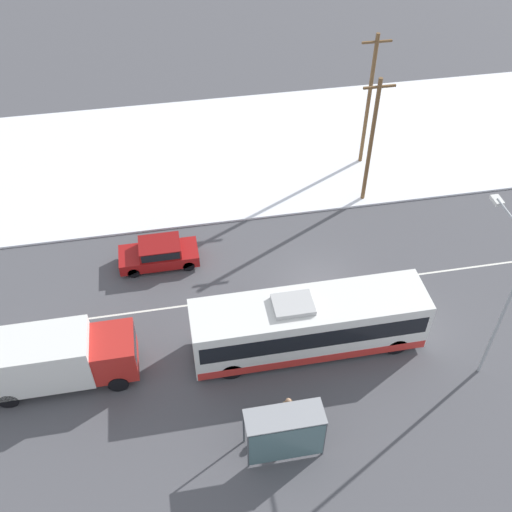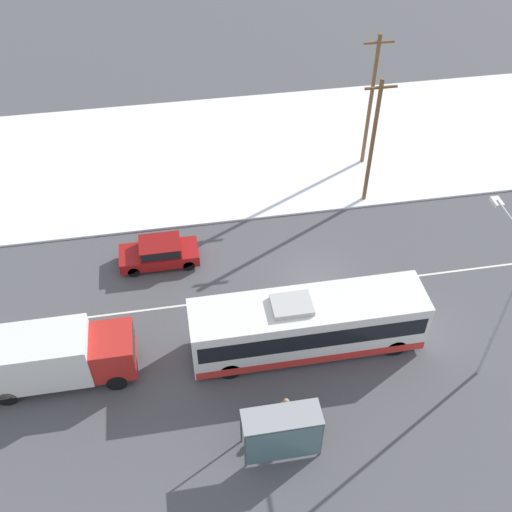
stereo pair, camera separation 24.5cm
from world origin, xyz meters
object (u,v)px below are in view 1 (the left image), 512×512
object	(u,v)px
box_truck	(48,359)
utility_pole_roadside	(371,141)
city_bus	(309,324)
pedestrian_at_stop	(288,408)
streetlamp	(503,285)
bus_shelter	(286,432)
utility_pole_snowlot	(369,100)
sedan_car	(159,252)

from	to	relation	value
box_truck	utility_pole_roadside	world-z (taller)	utility_pole_roadside
city_bus	box_truck	size ratio (longest dim) A/B	1.48
city_bus	pedestrian_at_stop	bearing A→B (deg)	-115.34
streetlamp	utility_pole_roadside	xyz separation A→B (m)	(-1.38, 12.59, -0.88)
box_truck	pedestrian_at_stop	world-z (taller)	box_truck
bus_shelter	utility_pole_snowlot	distance (m)	21.82
box_truck	city_bus	bearing A→B (deg)	-0.62
box_truck	sedan_car	distance (m)	8.59
city_bus	bus_shelter	size ratio (longest dim) A/B	3.42
city_bus	pedestrian_at_stop	size ratio (longest dim) A/B	6.48
city_bus	utility_pole_snowlot	world-z (taller)	utility_pole_snowlot
sedan_car	utility_pole_snowlot	xyz separation A→B (m)	(13.64, 7.31, 3.75)
streetlamp	utility_pole_roadside	world-z (taller)	utility_pole_roadside
city_bus	utility_pole_snowlot	xyz separation A→B (m)	(7.13, 14.24, 2.98)
utility_pole_roadside	utility_pole_snowlot	bearing A→B (deg)	74.56
streetlamp	utility_pole_roadside	bearing A→B (deg)	96.25
streetlamp	utility_pole_snowlot	world-z (taller)	utility_pole_snowlot
city_bus	sedan_car	world-z (taller)	city_bus
bus_shelter	sedan_car	bearing A→B (deg)	109.28
pedestrian_at_stop	utility_pole_roadside	distance (m)	16.54
box_truck	sedan_car	world-z (taller)	box_truck
box_truck	utility_pole_roadside	distance (m)	20.67
utility_pole_roadside	utility_pole_snowlot	size ratio (longest dim) A/B	0.92
pedestrian_at_stop	utility_pole_roadside	size ratio (longest dim) A/B	0.21
city_bus	streetlamp	distance (m)	8.52
bus_shelter	utility_pole_snowlot	xyz separation A→B (m)	(9.37, 19.50, 2.87)
box_truck	utility_pole_snowlot	world-z (taller)	utility_pole_snowlot
streetlamp	box_truck	bearing A→B (deg)	173.01
box_truck	utility_pole_snowlot	size ratio (longest dim) A/B	0.83
utility_pole_roadside	utility_pole_snowlot	distance (m)	4.03
bus_shelter	pedestrian_at_stop	bearing A→B (deg)	73.25
box_truck	streetlamp	size ratio (longest dim) A/B	0.91
sedan_car	bus_shelter	bearing A→B (deg)	109.28
box_truck	pedestrian_at_stop	bearing A→B (deg)	-21.75
city_bus	streetlamp	xyz separation A→B (m)	(7.44, -2.22, 3.51)
sedan_car	pedestrian_at_stop	world-z (taller)	pedestrian_at_stop
box_truck	sedan_car	size ratio (longest dim) A/B	1.72
box_truck	utility_pole_roadside	bearing A→B (deg)	29.97
utility_pole_roadside	city_bus	bearing A→B (deg)	-120.31
sedan_car	pedestrian_at_stop	xyz separation A→B (m)	(4.70, -10.74, 0.23)
city_bus	sedan_car	distance (m)	9.53
sedan_car	utility_pole_snowlot	bearing A→B (deg)	-151.80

